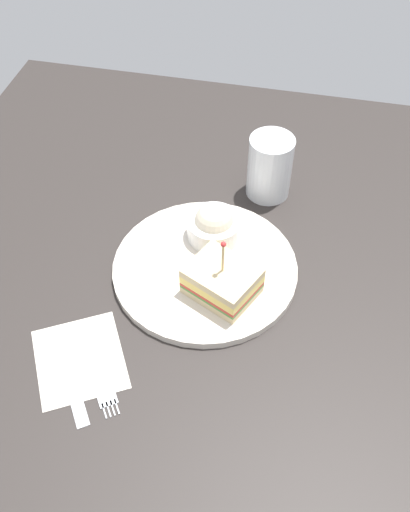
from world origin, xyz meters
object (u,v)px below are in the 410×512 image
object	(u,v)px
coleslaw_bowl	(210,224)
drink_glass	(269,170)
sandwich_half_center	(222,281)
fork	(102,381)
plate	(205,268)
knife	(72,386)
napkin	(80,359)

from	to	relation	value
coleslaw_bowl	drink_glass	distance (cm)	13.88
sandwich_half_center	fork	world-z (taller)	sandwich_half_center
plate	knife	world-z (taller)	plate
coleslaw_bowl	fork	xyz separation A→B (cm)	(7.91, 25.28, -3.12)
drink_glass	fork	bearing A→B (deg)	68.86
napkin	fork	xyz separation A→B (cm)	(-3.66, 2.32, 0.10)
sandwich_half_center	knife	bearing A→B (deg)	49.23
drink_glass	napkin	xyz separation A→B (cm)	(18.14, 35.14, -4.27)
plate	sandwich_half_center	distance (cm)	5.72
sandwich_half_center	knife	distance (cm)	22.66
napkin	knife	world-z (taller)	knife
fork	napkin	bearing A→B (deg)	-32.37
coleslaw_bowl	plate	bearing A→B (deg)	94.79
plate	coleslaw_bowl	bearing A→B (deg)	-85.21
coleslaw_bowl	fork	bearing A→B (deg)	72.63
drink_glass	fork	world-z (taller)	drink_glass
plate	fork	bearing A→B (deg)	66.60
plate	drink_glass	bearing A→B (deg)	-108.63
sandwich_half_center	coleslaw_bowl	world-z (taller)	sandwich_half_center
sandwich_half_center	drink_glass	distance (cm)	22.17
plate	drink_glass	world-z (taller)	drink_glass
coleslaw_bowl	knife	distance (cm)	29.12
sandwich_half_center	knife	world-z (taller)	sandwich_half_center
plate	napkin	xyz separation A→B (cm)	(12.06, 17.09, -0.51)
plate	knife	xyz separation A→B (cm)	(11.53, 20.89, -0.41)
coleslaw_bowl	knife	bearing A→B (deg)	67.59
drink_glass	sandwich_half_center	bearing A→B (deg)	82.31
plate	knife	bearing A→B (deg)	61.11
sandwich_half_center	coleslaw_bowl	bearing A→B (deg)	-69.71
sandwich_half_center	drink_glass	size ratio (longest dim) A/B	1.07
coleslaw_bowl	drink_glass	size ratio (longest dim) A/B	0.77
coleslaw_bowl	napkin	size ratio (longest dim) A/B	0.66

